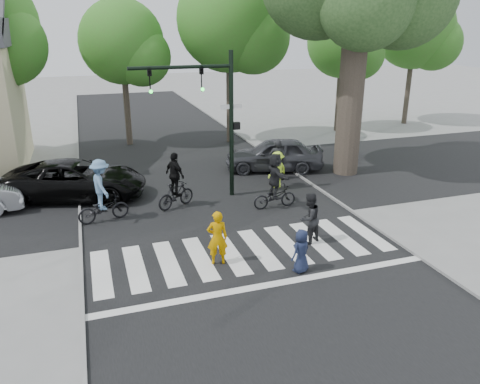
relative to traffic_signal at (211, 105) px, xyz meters
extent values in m
plane|color=gray|center=(-0.35, -6.20, -3.90)|extent=(120.00, 120.00, 0.00)
cube|color=black|center=(-0.35, -1.20, -3.90)|extent=(10.00, 70.00, 0.01)
cube|color=black|center=(-0.35, 1.80, -3.89)|extent=(70.00, 10.00, 0.01)
cube|color=gray|center=(-5.40, -1.20, -3.85)|extent=(0.10, 70.00, 0.10)
cube|color=gray|center=(4.70, -1.20, -3.85)|extent=(0.10, 70.00, 0.10)
cube|color=silver|center=(-4.85, -5.20, -3.89)|extent=(0.55, 3.00, 0.01)
cube|color=silver|center=(-3.85, -5.20, -3.89)|extent=(0.55, 3.00, 0.01)
cube|color=silver|center=(-2.85, -5.20, -3.89)|extent=(0.55, 3.00, 0.01)
cube|color=silver|center=(-1.85, -5.20, -3.89)|extent=(0.55, 3.00, 0.01)
cube|color=silver|center=(-0.85, -5.20, -3.89)|extent=(0.55, 3.00, 0.01)
cube|color=silver|center=(0.15, -5.20, -3.89)|extent=(0.55, 3.00, 0.01)
cube|color=silver|center=(1.15, -5.20, -3.89)|extent=(0.55, 3.00, 0.01)
cube|color=silver|center=(2.15, -5.20, -3.89)|extent=(0.55, 3.00, 0.01)
cube|color=silver|center=(3.15, -5.20, -3.89)|extent=(0.55, 3.00, 0.01)
cube|color=silver|center=(4.15, -5.20, -3.89)|extent=(0.55, 3.00, 0.01)
cube|color=silver|center=(-0.35, -7.40, -3.89)|extent=(10.00, 0.30, 0.01)
cylinder|color=black|center=(0.85, 0.00, -0.90)|extent=(0.18, 0.18, 6.00)
cylinder|color=black|center=(-1.15, 0.00, 1.50)|extent=(4.00, 0.14, 0.14)
imported|color=black|center=(-0.35, 0.00, 1.05)|extent=(0.16, 0.20, 1.00)
sphere|color=#19E533|center=(-0.35, -0.12, 0.65)|extent=(0.14, 0.14, 0.14)
imported|color=black|center=(-2.35, 0.00, 1.05)|extent=(0.16, 0.20, 1.00)
sphere|color=#19E533|center=(-2.35, -0.12, 0.65)|extent=(0.14, 0.14, 0.14)
cube|color=black|center=(1.07, 0.00, -0.90)|extent=(0.28, 0.18, 0.30)
cube|color=#FF660C|center=(1.18, 0.00, -0.90)|extent=(0.02, 0.14, 0.20)
cube|color=white|center=(0.85, 0.00, -0.10)|extent=(0.90, 0.04, 0.18)
cylinder|color=brown|center=(7.15, 1.30, -0.40)|extent=(1.20, 1.20, 7.00)
cylinder|color=brown|center=(7.45, 1.10, 2.60)|extent=(1.29, 1.74, 2.93)
sphere|color=#24461D|center=(6.65, -0.10, 3.90)|extent=(4.00, 4.00, 4.00)
sphere|color=#417929|center=(-8.19, 8.63, 2.08)|extent=(4.06, 4.06, 4.06)
cylinder|color=brown|center=(-2.35, 10.60, -1.10)|extent=(0.36, 0.36, 5.60)
sphere|color=#417929|center=(-2.35, 10.60, 2.10)|extent=(4.80, 4.80, 4.80)
sphere|color=#417929|center=(-1.39, 9.88, 1.30)|extent=(3.36, 3.36, 3.36)
cylinder|color=brown|center=(3.65, 9.30, -0.54)|extent=(0.36, 0.36, 6.72)
sphere|color=#417929|center=(3.65, 9.30, 3.30)|extent=(6.00, 6.00, 6.00)
sphere|color=#417929|center=(4.85, 8.40, 2.34)|extent=(4.20, 4.20, 4.20)
cylinder|color=brown|center=(11.65, 10.10, -1.17)|extent=(0.36, 0.36, 5.46)
sphere|color=#417929|center=(11.65, 10.10, 1.95)|extent=(4.60, 4.60, 4.60)
sphere|color=#417929|center=(12.57, 9.41, 1.17)|extent=(3.22, 3.22, 3.22)
cylinder|color=brown|center=(17.65, 10.70, -0.82)|extent=(0.36, 0.36, 6.16)
sphere|color=#417929|center=(17.65, 10.70, 2.70)|extent=(5.40, 5.40, 5.40)
sphere|color=#417929|center=(18.73, 9.89, 1.82)|extent=(3.78, 3.78, 3.78)
imported|color=#C78700|center=(-1.42, -5.71, -3.04)|extent=(0.69, 0.51, 1.73)
imported|color=#19213B|center=(0.78, -6.96, -3.23)|extent=(0.77, 0.66, 1.34)
imported|color=black|center=(1.87, -5.26, -3.02)|extent=(1.05, 0.96, 1.76)
imported|color=black|center=(-4.53, -1.19, -3.41)|extent=(1.97, 1.04, 0.98)
imported|color=#587EA5|center=(-4.53, -1.19, -2.47)|extent=(0.94, 1.34, 1.88)
imported|color=black|center=(-1.70, -0.66, -3.38)|extent=(1.76, 1.23, 1.04)
imported|color=black|center=(-1.70, -0.66, -2.54)|extent=(0.87, 1.13, 1.79)
imported|color=black|center=(2.02, -1.96, -3.44)|extent=(1.78, 0.64, 0.93)
imported|color=black|center=(2.02, -1.96, -2.55)|extent=(0.54, 1.66, 1.78)
imported|color=black|center=(-5.49, 1.72, -3.10)|extent=(6.30, 4.14, 1.61)
imported|color=#34353A|center=(3.95, 2.80, -3.08)|extent=(5.17, 3.27, 1.64)
imported|color=#C5F835|center=(3.06, 0.30, -3.07)|extent=(1.23, 1.03, 1.66)
imported|color=black|center=(3.49, 1.35, -2.94)|extent=(0.79, 0.61, 1.92)
camera|label=1|loc=(-4.83, -18.06, 3.03)|focal=35.00mm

